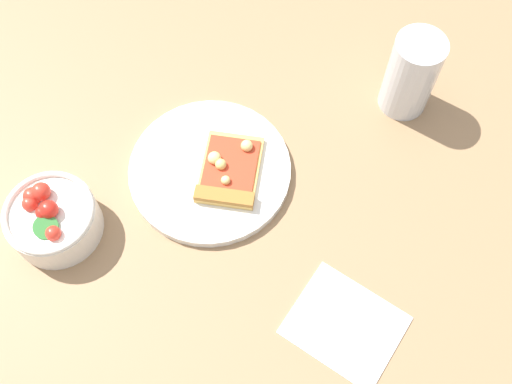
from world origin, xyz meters
TOP-DOWN VIEW (x-y plane):
  - ground_plane at (0.00, 0.00)m, footprint 2.40×2.40m
  - plate at (0.03, -0.05)m, footprint 0.23×0.23m
  - pizza_slice_main at (0.05, -0.03)m, footprint 0.14×0.14m
  - salad_bowl at (-0.02, -0.26)m, footprint 0.12×0.12m
  - soda_glass at (0.10, 0.25)m, footprint 0.07×0.07m
  - paper_napkin at (0.31, -0.03)m, footprint 0.16×0.15m

SIDE VIEW (x-z plane):
  - ground_plane at x=0.00m, z-range 0.00..0.00m
  - paper_napkin at x=0.31m, z-range 0.00..0.00m
  - plate at x=0.03m, z-range 0.00..0.01m
  - pizza_slice_main at x=0.05m, z-range 0.01..0.03m
  - salad_bowl at x=-0.02m, z-range -0.01..0.07m
  - soda_glass at x=0.10m, z-range 0.00..0.13m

